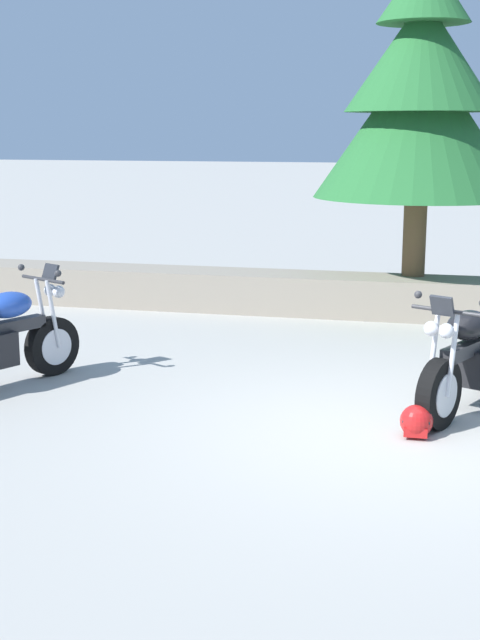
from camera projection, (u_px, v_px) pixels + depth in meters
The scene contains 5 objects.
ground_plane at pixel (385, 431), 7.62m from camera, with size 120.00×120.00×0.00m, color #A3A099.
stone_wall at pixel (411, 298), 12.12m from camera, with size 36.00×0.80×0.55m, color gray.
motorcycle_black_centre at pixel (474, 358), 8.13m from camera, with size 1.11×1.93×1.18m.
rider_helmet at pixel (416, 422), 7.44m from camera, with size 0.28×0.28×0.28m.
pine_tree_far_left at pixel (421, 96), 11.78m from camera, with size 2.82×2.82×4.26m.
Camera 1 is at (0.43, -7.33, 2.56)m, focal length 49.69 mm.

